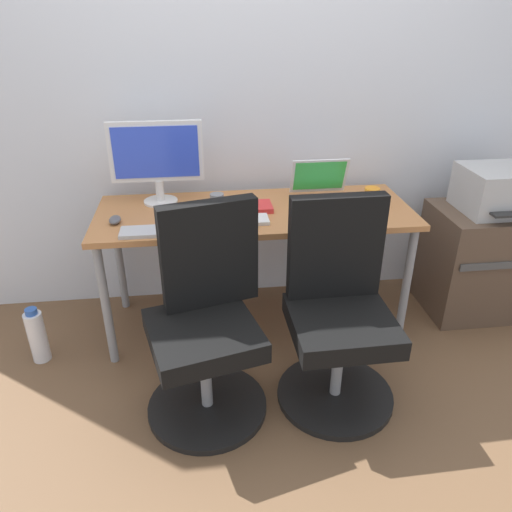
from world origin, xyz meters
name	(u,v)px	position (x,y,z in m)	size (l,w,h in m)	color
ground_plane	(255,321)	(0.00, 0.00, 0.00)	(5.28, 5.28, 0.00)	brown
back_wall	(246,78)	(0.00, 0.39, 1.30)	(4.40, 0.04, 2.60)	silver
desk	(255,221)	(0.00, 0.00, 0.63)	(1.63, 0.62, 0.70)	#B77542
office_chair_left	(206,324)	(-0.28, -0.60, 0.42)	(0.54, 0.54, 0.94)	black
office_chair_right	(338,315)	(0.30, -0.60, 0.42)	(0.54, 0.54, 0.94)	black
side_cabinet	(481,261)	(1.33, 0.00, 0.32)	(0.60, 0.46, 0.63)	brown
printer	(498,190)	(1.33, 0.00, 0.75)	(0.38, 0.40, 0.24)	#B7B7B7
water_bottle_on_floor	(37,336)	(-1.14, -0.20, 0.15)	(0.09, 0.09, 0.31)	white
desktop_monitor	(157,157)	(-0.49, 0.17, 0.95)	(0.48, 0.18, 0.43)	silver
open_laptop	(322,192)	(0.37, 0.07, 0.75)	(0.31, 0.29, 0.22)	silver
keyboard_by_monitor	(157,231)	(-0.49, -0.23, 0.71)	(0.34, 0.12, 0.02)	#B7B7B7
keyboard_by_laptop	(234,221)	(-0.12, -0.15, 0.71)	(0.34, 0.12, 0.02)	silver
mouse_by_monitor	(334,219)	(0.37, -0.20, 0.72)	(0.06, 0.10, 0.03)	#B7B7B7
mouse_by_laptop	(115,220)	(-0.70, -0.09, 0.72)	(0.06, 0.10, 0.03)	#515156
coffee_mug	(371,196)	(0.62, 0.00, 0.75)	(0.08, 0.08, 0.09)	orange
pen_cup	(217,204)	(-0.19, -0.03, 0.75)	(0.07, 0.07, 0.10)	slate
notebook	(252,207)	(-0.02, 0.01, 0.71)	(0.21, 0.15, 0.03)	red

